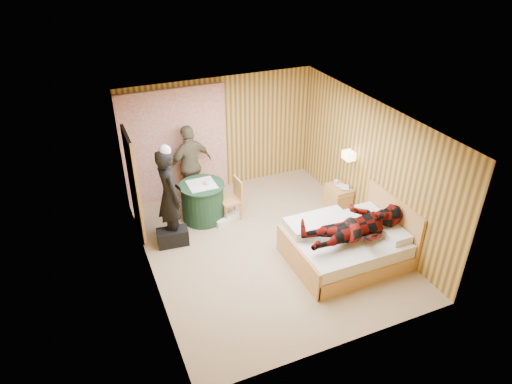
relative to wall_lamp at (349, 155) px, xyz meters
name	(u,v)px	position (x,y,z in m)	size (l,w,h in m)	color
floor	(267,246)	(-1.92, -0.45, -1.30)	(4.20, 5.00, 0.01)	tan
ceiling	(269,119)	(-1.92, -0.45, 1.20)	(4.20, 5.00, 0.01)	white
wall_back	(220,134)	(-1.92, 2.05, -0.05)	(4.20, 0.02, 2.50)	tan
wall_left	(145,214)	(-4.02, -0.45, -0.05)	(0.02, 5.00, 2.50)	tan
wall_right	(370,166)	(0.18, -0.45, -0.05)	(0.02, 5.00, 2.50)	tan
curtain	(175,145)	(-2.92, 1.98, -0.10)	(2.20, 0.08, 2.40)	beige
doorway	(134,185)	(-3.98, 0.95, -0.28)	(0.06, 0.90, 2.05)	black
wall_lamp	(349,155)	(0.00, 0.00, 0.00)	(0.26, 0.24, 0.16)	gold
bed	(346,244)	(-0.80, -1.30, -1.00)	(1.96, 1.50, 1.03)	#E49F5D
nightstand	(338,198)	(-0.04, 0.15, -1.03)	(0.40, 0.55, 0.53)	#E49F5D
round_table	(203,201)	(-2.72, 0.90, -0.90)	(0.90, 0.90, 0.80)	#1E4125
chair_far	(193,179)	(-2.70, 1.61, -0.76)	(0.49, 0.49, 0.93)	#E49F5D
chair_near	(234,196)	(-2.13, 0.71, -0.80)	(0.41, 0.41, 0.86)	#E49F5D
duffel_bag	(173,237)	(-3.49, 0.30, -1.14)	(0.56, 0.30, 0.32)	black
sneaker_left	(232,216)	(-2.21, 0.65, -1.23)	(0.30, 0.12, 0.13)	white
sneaker_right	(223,222)	(-2.44, 0.52, -1.24)	(0.28, 0.11, 0.12)	white
woman_standing	(170,196)	(-3.44, 0.48, -0.38)	(0.67, 0.44, 1.85)	black
man_at_table	(191,165)	(-2.72, 1.65, -0.44)	(1.01, 0.42, 1.72)	brown
man_on_bed	(358,220)	(-0.77, -1.53, -0.35)	(1.77, 0.67, 0.86)	#690D0A
book_lower	(341,188)	(-0.04, 0.10, -0.76)	(0.17, 0.22, 0.02)	white
book_upper	(341,187)	(-0.04, 0.10, -0.74)	(0.16, 0.22, 0.02)	white
cup_nightstand	(336,182)	(-0.04, 0.28, -0.73)	(0.10, 0.10, 0.09)	white
cup_table	(207,182)	(-2.62, 0.85, -0.46)	(0.12, 0.12, 0.10)	white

